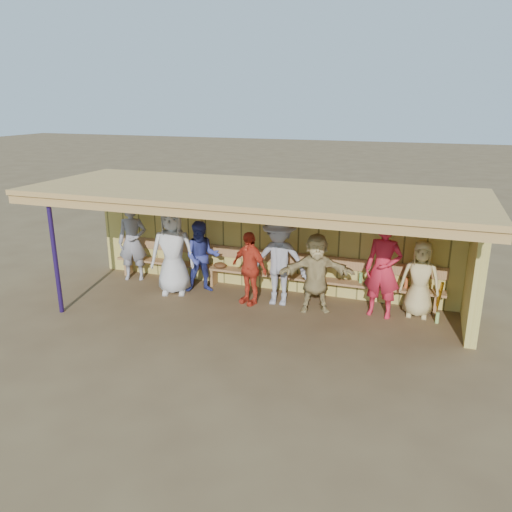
% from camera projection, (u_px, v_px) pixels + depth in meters
% --- Properties ---
extents(ground, '(90.00, 90.00, 0.00)m').
position_uv_depth(ground, '(250.00, 309.00, 10.33)').
color(ground, brown).
rests_on(ground, ground).
extents(player_a, '(0.78, 0.64, 1.85)m').
position_uv_depth(player_a, '(133.00, 242.00, 11.81)').
color(player_a, gray).
rests_on(player_a, ground).
extents(player_b, '(1.10, 0.90, 1.96)m').
position_uv_depth(player_b, '(173.00, 251.00, 10.94)').
color(player_b, beige).
rests_on(player_b, ground).
extents(player_c, '(0.97, 0.89, 1.62)m').
position_uv_depth(player_c, '(202.00, 257.00, 11.06)').
color(player_c, '#333B8E').
rests_on(player_c, ground).
extents(player_d, '(0.99, 0.71, 1.56)m').
position_uv_depth(player_d, '(249.00, 268.00, 10.43)').
color(player_d, red).
rests_on(player_d, ground).
extents(player_e, '(1.27, 0.78, 1.89)m').
position_uv_depth(player_e, '(279.00, 261.00, 10.34)').
color(player_e, '#97959D').
rests_on(player_e, ground).
extents(player_f, '(1.59, 0.92, 1.63)m').
position_uv_depth(player_f, '(316.00, 273.00, 10.02)').
color(player_f, tan).
rests_on(player_f, ground).
extents(player_g, '(0.77, 0.57, 1.95)m').
position_uv_depth(player_g, '(383.00, 269.00, 9.74)').
color(player_g, red).
rests_on(player_g, ground).
extents(player_h, '(0.76, 0.50, 1.55)m').
position_uv_depth(player_h, '(420.00, 279.00, 9.80)').
color(player_h, tan).
rests_on(player_h, ground).
extents(dugout_structure, '(8.80, 3.20, 2.50)m').
position_uv_depth(dugout_structure, '(279.00, 224.00, 10.32)').
color(dugout_structure, '#C9B655').
rests_on(dugout_structure, ground).
extents(bench, '(7.60, 0.34, 0.93)m').
position_uv_depth(bench, '(267.00, 269.00, 11.18)').
color(bench, '#AB7A49').
rests_on(bench, ground).
extents(dugout_equipment, '(5.56, 0.62, 0.80)m').
position_uv_depth(dugout_equipment, '(266.00, 272.00, 11.07)').
color(dugout_equipment, orange).
rests_on(dugout_equipment, ground).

